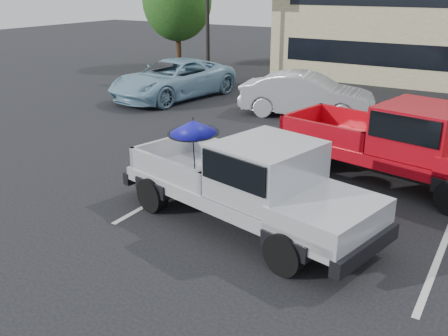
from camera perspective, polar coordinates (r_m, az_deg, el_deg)
The scene contains 8 objects.
ground at distance 9.41m, azimuth 3.30°, elevation -9.49°, with size 90.00×90.00×0.00m, color black.
stripe_left at distance 12.37m, azimuth -4.65°, elevation -1.89°, with size 0.12×5.00×0.01m, color silver.
stripe_right at distance 10.39m, azimuth 23.72°, elevation -8.25°, with size 0.12×5.00×0.01m, color silver.
tree_left at distance 30.06m, azimuth -5.39°, elevation 18.54°, with size 3.96×3.96×6.02m.
silver_pickup at distance 9.79m, azimuth 3.74°, elevation -1.42°, with size 5.99×3.20×2.06m.
red_pickup at distance 12.80m, azimuth 20.64°, elevation 2.83°, with size 6.42×3.31×2.02m.
silver_sedan at distance 18.81m, azimuth 9.45°, elevation 8.23°, with size 1.69×4.84×1.60m, color #B0B3B8.
blue_suv at distance 21.73m, azimuth -5.85°, elevation 10.06°, with size 2.69×5.84×1.62m, color #86AFC8.
Camera 1 is at (3.74, -7.25, 4.69)m, focal length 40.00 mm.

